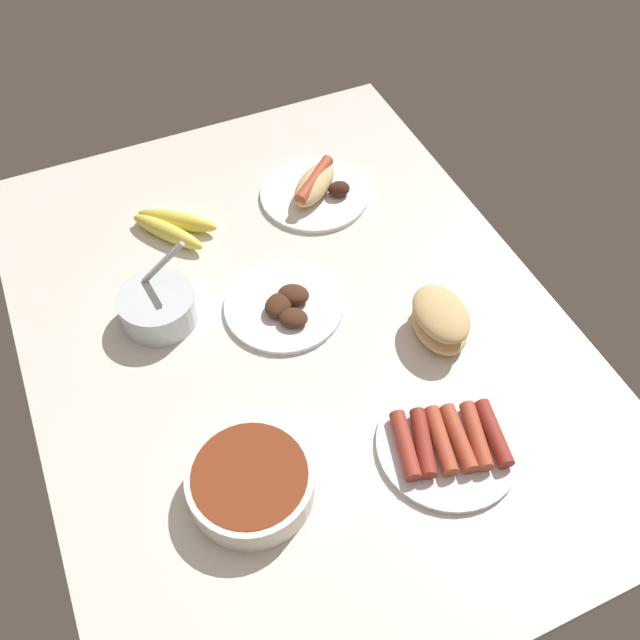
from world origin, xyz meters
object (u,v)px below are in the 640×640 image
at_px(plate_hotdog_assembled, 315,189).
at_px(bowl_coleslaw, 158,306).
at_px(plate_sausages, 449,442).
at_px(bowl_chili, 251,482).
at_px(plate_grilled_meat, 284,306).
at_px(banana_bunch, 173,226).
at_px(bread_stack, 440,320).

distance_m(plate_hotdog_assembled, bowl_coleslaw, 0.42).
height_order(plate_sausages, plate_hotdog_assembled, plate_hotdog_assembled).
height_order(bowl_chili, bowl_coleslaw, bowl_coleslaw).
height_order(plate_grilled_meat, banana_bunch, plate_grilled_meat).
relative_size(bowl_chili, bowl_coleslaw, 1.22).
relative_size(plate_sausages, bowl_coleslaw, 1.46).
bearing_deg(plate_hotdog_assembled, bread_stack, -172.68).
distance_m(plate_grilled_meat, banana_bunch, 0.29).
height_order(plate_sausages, bowl_coleslaw, bowl_coleslaw).
distance_m(bowl_chili, bread_stack, 0.42).
distance_m(plate_sausages, banana_bunch, 0.67).
relative_size(plate_hotdog_assembled, bowl_coleslaw, 1.45).
bearing_deg(plate_grilled_meat, bowl_coleslaw, 70.93).
bearing_deg(bowl_chili, bowl_coleslaw, 4.90).
relative_size(plate_grilled_meat, bread_stack, 1.52).
bearing_deg(banana_bunch, plate_grilled_meat, -155.14).
height_order(plate_hotdog_assembled, banana_bunch, plate_hotdog_assembled).
relative_size(plate_grilled_meat, plate_hotdog_assembled, 0.96).
xyz_separation_m(plate_sausages, banana_bunch, (0.62, 0.25, 0.01)).
xyz_separation_m(plate_grilled_meat, bowl_chili, (-0.30, 0.17, 0.02)).
height_order(bowl_chili, bread_stack, bread_stack).
bearing_deg(plate_sausages, plate_grilled_meat, 19.85).
bearing_deg(bread_stack, bowl_coleslaw, 62.06).
xyz_separation_m(bread_stack, banana_bunch, (0.42, 0.35, -0.02)).
xyz_separation_m(bowl_chili, plate_hotdog_assembled, (0.55, -0.34, -0.01)).
height_order(plate_sausages, banana_bunch, banana_bunch).
bearing_deg(plate_sausages, plate_hotdog_assembled, -4.14).
bearing_deg(bowl_chili, plate_hotdog_assembled, -32.08).
distance_m(plate_grilled_meat, plate_sausages, 0.38).
distance_m(plate_grilled_meat, bowl_chili, 0.35).
distance_m(bowl_chili, bowl_coleslaw, 0.37).
relative_size(bread_stack, plate_hotdog_assembled, 0.63).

